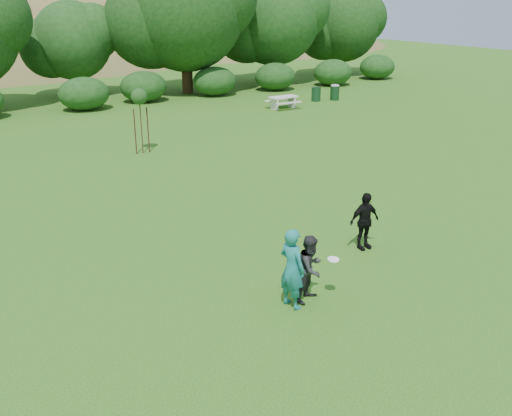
% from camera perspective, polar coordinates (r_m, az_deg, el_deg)
% --- Properties ---
extents(ground, '(120.00, 120.00, 0.00)m').
position_cam_1_polar(ground, '(13.89, 6.68, -7.94)').
color(ground, '#19470C').
rests_on(ground, ground).
extents(player_teal, '(0.56, 0.75, 1.88)m').
position_cam_1_polar(player_teal, '(12.65, 3.63, -6.05)').
color(player_teal, '#196F72').
rests_on(player_teal, ground).
extents(player_grey, '(0.94, 0.85, 1.58)m').
position_cam_1_polar(player_grey, '(13.02, 5.49, -6.01)').
color(player_grey, '#272729').
rests_on(player_grey, ground).
extents(player_black, '(0.97, 0.45, 1.62)m').
position_cam_1_polar(player_black, '(15.82, 10.79, -1.29)').
color(player_black, black).
rests_on(player_black, ground).
extents(trash_can_near, '(0.60, 0.60, 0.90)m').
position_cam_1_polar(trash_can_near, '(38.53, 6.03, 11.24)').
color(trash_can_near, '#14391F').
rests_on(trash_can_near, ground).
extents(frisbee, '(0.27, 0.27, 0.05)m').
position_cam_1_polar(frisbee, '(12.99, 7.74, -5.13)').
color(frisbee, white).
rests_on(frisbee, ground).
extents(sapling, '(0.70, 0.70, 2.85)m').
position_cam_1_polar(sapling, '(25.44, -11.59, 10.68)').
color(sapling, '#3C2617').
rests_on(sapling, ground).
extents(picnic_table, '(1.80, 1.48, 0.76)m').
position_cam_1_polar(picnic_table, '(35.71, 2.74, 10.71)').
color(picnic_table, beige).
rests_on(picnic_table, ground).
extents(trash_can_lidded, '(0.60, 0.60, 1.05)m').
position_cam_1_polar(trash_can_lidded, '(39.08, 7.88, 11.43)').
color(trash_can_lidded, '#14371C').
rests_on(trash_can_lidded, ground).
extents(tree_row, '(53.92, 10.38, 9.62)m').
position_cam_1_polar(tree_row, '(39.69, -16.83, 17.22)').
color(tree_row, '#3A2616').
rests_on(tree_row, ground).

